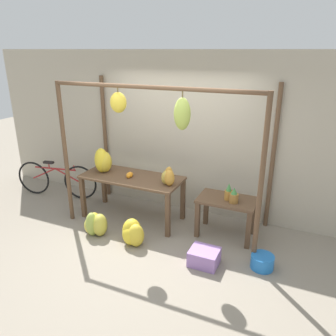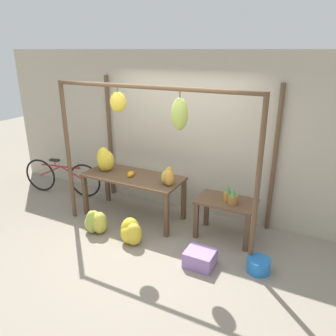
{
  "view_description": "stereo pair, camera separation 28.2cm",
  "coord_description": "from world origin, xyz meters",
  "px_view_note": "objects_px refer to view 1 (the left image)",
  "views": [
    {
      "loc": [
        2.05,
        -3.73,
        2.8
      ],
      "look_at": [
        0.06,
        0.72,
        1.03
      ],
      "focal_mm": 35.0,
      "sensor_mm": 36.0,
      "label": 1
    },
    {
      "loc": [
        2.3,
        -3.6,
        2.8
      ],
      "look_at": [
        0.06,
        0.72,
        1.03
      ],
      "focal_mm": 35.0,
      "sensor_mm": 36.0,
      "label": 2
    }
  ],
  "objects_px": {
    "orange_pile": "(130,175)",
    "papaya_pile": "(168,177)",
    "banana_pile_on_table": "(103,161)",
    "pineapple_cluster": "(231,195)",
    "parked_bicycle": "(56,179)",
    "banana_pile_ground_right": "(132,233)",
    "blue_bucket": "(262,262)",
    "fruit_crate_white": "(204,257)",
    "banana_pile_ground_left": "(95,224)"
  },
  "relations": [
    {
      "from": "banana_pile_ground_left",
      "to": "fruit_crate_white",
      "type": "bearing_deg",
      "value": -0.9
    },
    {
      "from": "banana_pile_on_table",
      "to": "pineapple_cluster",
      "type": "relative_size",
      "value": 1.57
    },
    {
      "from": "parked_bicycle",
      "to": "orange_pile",
      "type": "bearing_deg",
      "value": -6.33
    },
    {
      "from": "orange_pile",
      "to": "blue_bucket",
      "type": "distance_m",
      "value": 2.48
    },
    {
      "from": "banana_pile_on_table",
      "to": "pineapple_cluster",
      "type": "height_order",
      "value": "banana_pile_on_table"
    },
    {
      "from": "fruit_crate_white",
      "to": "blue_bucket",
      "type": "height_order",
      "value": "fruit_crate_white"
    },
    {
      "from": "pineapple_cluster",
      "to": "blue_bucket",
      "type": "relative_size",
      "value": 0.88
    },
    {
      "from": "banana_pile_ground_right",
      "to": "blue_bucket",
      "type": "xyz_separation_m",
      "value": [
        1.9,
        0.2,
        -0.08
      ]
    },
    {
      "from": "banana_pile_ground_right",
      "to": "banana_pile_on_table",
      "type": "bearing_deg",
      "value": 143.34
    },
    {
      "from": "banana_pile_ground_right",
      "to": "parked_bicycle",
      "type": "bearing_deg",
      "value": 158.27
    },
    {
      "from": "banana_pile_ground_left",
      "to": "banana_pile_ground_right",
      "type": "distance_m",
      "value": 0.68
    },
    {
      "from": "banana_pile_ground_left",
      "to": "banana_pile_on_table",
      "type": "bearing_deg",
      "value": 111.76
    },
    {
      "from": "orange_pile",
      "to": "blue_bucket",
      "type": "relative_size",
      "value": 0.56
    },
    {
      "from": "orange_pile",
      "to": "parked_bicycle",
      "type": "bearing_deg",
      "value": 173.67
    },
    {
      "from": "orange_pile",
      "to": "banana_pile_ground_right",
      "type": "distance_m",
      "value": 1.03
    },
    {
      "from": "banana_pile_on_table",
      "to": "banana_pile_ground_left",
      "type": "relative_size",
      "value": 0.92
    },
    {
      "from": "pineapple_cluster",
      "to": "papaya_pile",
      "type": "distance_m",
      "value": 1.01
    },
    {
      "from": "fruit_crate_white",
      "to": "banana_pile_on_table",
      "type": "bearing_deg",
      "value": 160.37
    },
    {
      "from": "orange_pile",
      "to": "papaya_pile",
      "type": "xyz_separation_m",
      "value": [
        0.72,
        -0.02,
        0.09
      ]
    },
    {
      "from": "banana_pile_ground_left",
      "to": "blue_bucket",
      "type": "distance_m",
      "value": 2.58
    },
    {
      "from": "orange_pile",
      "to": "fruit_crate_white",
      "type": "distance_m",
      "value": 1.87
    },
    {
      "from": "pineapple_cluster",
      "to": "banana_pile_ground_right",
      "type": "xyz_separation_m",
      "value": [
        -1.29,
        -0.76,
        -0.56
      ]
    },
    {
      "from": "orange_pile",
      "to": "banana_pile_ground_left",
      "type": "distance_m",
      "value": 0.98
    },
    {
      "from": "banana_pile_on_table",
      "to": "parked_bicycle",
      "type": "distance_m",
      "value": 1.42
    },
    {
      "from": "pineapple_cluster",
      "to": "fruit_crate_white",
      "type": "distance_m",
      "value": 1.03
    },
    {
      "from": "banana_pile_on_table",
      "to": "blue_bucket",
      "type": "relative_size",
      "value": 1.38
    },
    {
      "from": "banana_pile_on_table",
      "to": "banana_pile_ground_right",
      "type": "distance_m",
      "value": 1.44
    },
    {
      "from": "banana_pile_on_table",
      "to": "pineapple_cluster",
      "type": "distance_m",
      "value": 2.27
    },
    {
      "from": "banana_pile_on_table",
      "to": "orange_pile",
      "type": "distance_m",
      "value": 0.57
    },
    {
      "from": "banana_pile_on_table",
      "to": "orange_pile",
      "type": "xyz_separation_m",
      "value": [
        0.55,
        -0.03,
        -0.15
      ]
    },
    {
      "from": "orange_pile",
      "to": "pineapple_cluster",
      "type": "bearing_deg",
      "value": 2.45
    },
    {
      "from": "fruit_crate_white",
      "to": "blue_bucket",
      "type": "xyz_separation_m",
      "value": [
        0.74,
        0.24,
        -0.02
      ]
    },
    {
      "from": "banana_pile_ground_left",
      "to": "papaya_pile",
      "type": "bearing_deg",
      "value": 34.67
    },
    {
      "from": "fruit_crate_white",
      "to": "parked_bicycle",
      "type": "distance_m",
      "value": 3.53
    },
    {
      "from": "banana_pile_ground_right",
      "to": "fruit_crate_white",
      "type": "relative_size",
      "value": 1.16
    },
    {
      "from": "orange_pile",
      "to": "papaya_pile",
      "type": "relative_size",
      "value": 0.6
    },
    {
      "from": "pineapple_cluster",
      "to": "papaya_pile",
      "type": "height_order",
      "value": "papaya_pile"
    },
    {
      "from": "banana_pile_ground_left",
      "to": "fruit_crate_white",
      "type": "height_order",
      "value": "banana_pile_ground_left"
    },
    {
      "from": "papaya_pile",
      "to": "banana_pile_ground_left",
      "type": "bearing_deg",
      "value": -145.33
    },
    {
      "from": "orange_pile",
      "to": "banana_pile_ground_left",
      "type": "bearing_deg",
      "value": -110.28
    },
    {
      "from": "banana_pile_ground_right",
      "to": "papaya_pile",
      "type": "distance_m",
      "value": 1.03
    },
    {
      "from": "fruit_crate_white",
      "to": "papaya_pile",
      "type": "distance_m",
      "value": 1.36
    },
    {
      "from": "banana_pile_ground_left",
      "to": "blue_bucket",
      "type": "bearing_deg",
      "value": 4.64
    },
    {
      "from": "parked_bicycle",
      "to": "papaya_pile",
      "type": "distance_m",
      "value": 2.61
    },
    {
      "from": "parked_bicycle",
      "to": "papaya_pile",
      "type": "xyz_separation_m",
      "value": [
        2.54,
        -0.23,
        0.55
      ]
    },
    {
      "from": "orange_pile",
      "to": "fruit_crate_white",
      "type": "height_order",
      "value": "orange_pile"
    },
    {
      "from": "papaya_pile",
      "to": "fruit_crate_white",
      "type": "bearing_deg",
      "value": -39.49
    },
    {
      "from": "orange_pile",
      "to": "papaya_pile",
      "type": "height_order",
      "value": "papaya_pile"
    },
    {
      "from": "banana_pile_on_table",
      "to": "banana_pile_ground_right",
      "type": "bearing_deg",
      "value": -36.66
    },
    {
      "from": "banana_pile_ground_right",
      "to": "parked_bicycle",
      "type": "relative_size",
      "value": 0.27
    }
  ]
}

